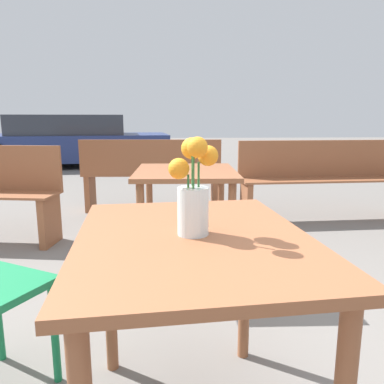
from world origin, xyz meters
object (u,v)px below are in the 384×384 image
Objects in this scene: flower_vase at (193,194)px; bench_middle at (151,173)px; bench_near at (327,175)px; parked_car at (70,141)px; table_back at (186,189)px; table_front at (193,267)px.

flower_vase is 3.26m from bench_middle.
bench_near is 0.42× the size of parked_car.
bench_near is 2.52× the size of table_back.
table_back is (0.03, 1.42, -0.01)m from table_front.
table_back is (0.03, 1.42, -0.25)m from flower_vase.
table_front is 0.51× the size of bench_near.
table_back reaches higher than table_front.
bench_near is 6.31m from parked_car.
flower_vase reaches higher than bench_middle.
flower_vase is 0.19× the size of bench_middle.
bench_middle is at bearing 95.41° from table_front.
bench_near is at bearing -50.33° from parked_car.
flower_vase is 0.07× the size of parked_car.
flower_vase is at bearing -72.64° from parked_car.
bench_middle reaches higher than table_back.
flower_vase is 3.29m from bench_near.
parked_car is at bearing 111.20° from table_back.
parked_car is (-2.40, 7.69, -0.30)m from flower_vase.
flower_vase is 1.44m from table_back.
flower_vase is at bearing -84.59° from bench_middle.
parked_car reaches higher than table_back.
table_back is at bearing -79.48° from bench_middle.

